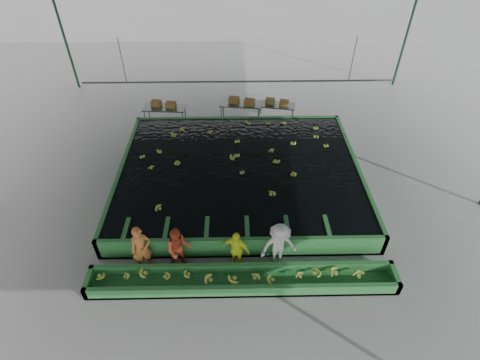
{
  "coord_description": "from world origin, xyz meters",
  "views": [
    {
      "loc": [
        -0.21,
        -10.7,
        10.54
      ],
      "look_at": [
        0.0,
        0.5,
        1.0
      ],
      "focal_mm": 28.0,
      "sensor_mm": 36.0,
      "label": 1
    }
  ],
  "objects_px": {
    "packing_table_left": "(165,115)",
    "box_stack_mid": "(242,103)",
    "box_stack_right": "(277,104)",
    "packing_table_mid": "(241,111)",
    "flotation_tank": "(240,175)",
    "worker_c": "(236,250)",
    "packing_table_right": "(276,112)",
    "worker_d": "(279,246)",
    "sorting_trough": "(242,280)",
    "worker_b": "(179,249)",
    "worker_a": "(141,249)",
    "box_stack_left": "(164,106)"
  },
  "relations": [
    {
      "from": "sorting_trough",
      "to": "box_stack_mid",
      "type": "height_order",
      "value": "box_stack_mid"
    },
    {
      "from": "worker_d",
      "to": "packing_table_right",
      "type": "xyz_separation_m",
      "value": [
        0.81,
        9.49,
        -0.49
      ]
    },
    {
      "from": "packing_table_mid",
      "to": "worker_b",
      "type": "bearing_deg",
      "value": -103.14
    },
    {
      "from": "flotation_tank",
      "to": "worker_a",
      "type": "height_order",
      "value": "worker_a"
    },
    {
      "from": "packing_table_left",
      "to": "box_stack_mid",
      "type": "relative_size",
      "value": 1.6
    },
    {
      "from": "worker_d",
      "to": "flotation_tank",
      "type": "bearing_deg",
      "value": 94.83
    },
    {
      "from": "flotation_tank",
      "to": "packing_table_mid",
      "type": "height_order",
      "value": "packing_table_mid"
    },
    {
      "from": "worker_a",
      "to": "box_stack_left",
      "type": "xyz_separation_m",
      "value": [
        -0.52,
        9.22,
        0.07
      ]
    },
    {
      "from": "packing_table_mid",
      "to": "box_stack_mid",
      "type": "distance_m",
      "value": 0.5
    },
    {
      "from": "worker_c",
      "to": "packing_table_right",
      "type": "relative_size",
      "value": 0.82
    },
    {
      "from": "sorting_trough",
      "to": "box_stack_left",
      "type": "relative_size",
      "value": 7.86
    },
    {
      "from": "worker_a",
      "to": "worker_d",
      "type": "distance_m",
      "value": 4.5
    },
    {
      "from": "packing_table_right",
      "to": "flotation_tank",
      "type": "bearing_deg",
      "value": -111.33
    },
    {
      "from": "packing_table_mid",
      "to": "packing_table_right",
      "type": "height_order",
      "value": "packing_table_mid"
    },
    {
      "from": "sorting_trough",
      "to": "packing_table_left",
      "type": "relative_size",
      "value": 4.63
    },
    {
      "from": "packing_table_mid",
      "to": "flotation_tank",
      "type": "bearing_deg",
      "value": -91.6
    },
    {
      "from": "worker_a",
      "to": "box_stack_left",
      "type": "height_order",
      "value": "worker_a"
    },
    {
      "from": "box_stack_left",
      "to": "packing_table_right",
      "type": "bearing_deg",
      "value": 2.68
    },
    {
      "from": "flotation_tank",
      "to": "sorting_trough",
      "type": "distance_m",
      "value": 5.1
    },
    {
      "from": "flotation_tank",
      "to": "worker_d",
      "type": "relative_size",
      "value": 5.34
    },
    {
      "from": "sorting_trough",
      "to": "box_stack_right",
      "type": "distance_m",
      "value": 10.54
    },
    {
      "from": "flotation_tank",
      "to": "box_stack_mid",
      "type": "distance_m",
      "value": 5.19
    },
    {
      "from": "packing_table_left",
      "to": "box_stack_left",
      "type": "relative_size",
      "value": 1.7
    },
    {
      "from": "worker_b",
      "to": "packing_table_right",
      "type": "bearing_deg",
      "value": 57.2
    },
    {
      "from": "worker_c",
      "to": "sorting_trough",
      "type": "bearing_deg",
      "value": -55.11
    },
    {
      "from": "packing_table_left",
      "to": "packing_table_right",
      "type": "xyz_separation_m",
      "value": [
        5.8,
        0.34,
        -0.05
      ]
    },
    {
      "from": "worker_b",
      "to": "worker_d",
      "type": "bearing_deg",
      "value": -9.45
    },
    {
      "from": "packing_table_left",
      "to": "box_stack_left",
      "type": "distance_m",
      "value": 0.5
    },
    {
      "from": "worker_d",
      "to": "packing_table_left",
      "type": "height_order",
      "value": "worker_d"
    },
    {
      "from": "sorting_trough",
      "to": "packing_table_right",
      "type": "bearing_deg",
      "value": 78.85
    },
    {
      "from": "worker_b",
      "to": "packing_table_left",
      "type": "xyz_separation_m",
      "value": [
        -1.7,
        9.15,
        -0.38
      ]
    },
    {
      "from": "box_stack_left",
      "to": "box_stack_right",
      "type": "distance_m",
      "value": 5.87
    },
    {
      "from": "box_stack_mid",
      "to": "sorting_trough",
      "type": "bearing_deg",
      "value": -91.14
    },
    {
      "from": "worker_a",
      "to": "worker_d",
      "type": "height_order",
      "value": "worker_d"
    },
    {
      "from": "worker_d",
      "to": "box_stack_right",
      "type": "height_order",
      "value": "worker_d"
    },
    {
      "from": "box_stack_mid",
      "to": "box_stack_right",
      "type": "bearing_deg",
      "value": 2.0
    },
    {
      "from": "sorting_trough",
      "to": "worker_c",
      "type": "relative_size",
      "value": 6.29
    },
    {
      "from": "sorting_trough",
      "to": "box_stack_mid",
      "type": "distance_m",
      "value": 10.28
    },
    {
      "from": "worker_c",
      "to": "worker_b",
      "type": "bearing_deg",
      "value": -158.99
    },
    {
      "from": "sorting_trough",
      "to": "worker_b",
      "type": "height_order",
      "value": "worker_b"
    },
    {
      "from": "box_stack_right",
      "to": "worker_b",
      "type": "bearing_deg",
      "value": -113.44
    },
    {
      "from": "worker_c",
      "to": "box_stack_right",
      "type": "distance_m",
      "value": 9.78
    },
    {
      "from": "sorting_trough",
      "to": "packing_table_right",
      "type": "distance_m",
      "value": 10.49
    },
    {
      "from": "worker_d",
      "to": "packing_table_left",
      "type": "bearing_deg",
      "value": 107.65
    },
    {
      "from": "packing_table_left",
      "to": "box_stack_mid",
      "type": "height_order",
      "value": "box_stack_mid"
    },
    {
      "from": "worker_d",
      "to": "worker_a",
      "type": "bearing_deg",
      "value": 169.06
    },
    {
      "from": "worker_b",
      "to": "worker_c",
      "type": "relative_size",
      "value": 1.1
    },
    {
      "from": "sorting_trough",
      "to": "box_stack_right",
      "type": "xyz_separation_m",
      "value": [
        2.06,
        10.32,
        0.63
      ]
    },
    {
      "from": "worker_a",
      "to": "worker_c",
      "type": "relative_size",
      "value": 1.15
    },
    {
      "from": "worker_d",
      "to": "packing_table_mid",
      "type": "relative_size",
      "value": 0.87
    }
  ]
}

